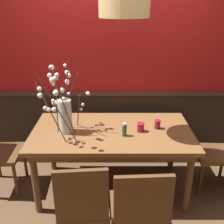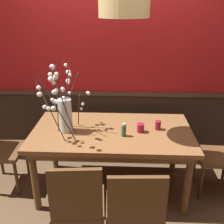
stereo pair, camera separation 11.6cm
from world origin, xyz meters
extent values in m
plane|color=brown|center=(0.00, 0.00, 0.00)|extent=(24.00, 24.00, 0.00)
cube|color=#2D2119|center=(0.00, 0.71, 0.46)|extent=(5.47, 0.12, 0.93)
cube|color=#3E2E24|center=(0.00, 0.70, 0.95)|extent=(5.47, 0.14, 0.05)
cube|color=maroon|center=(0.00, 0.71, 1.84)|extent=(5.47, 0.12, 1.82)
cube|color=brown|center=(0.00, 0.00, 0.73)|extent=(1.70, 0.94, 0.05)
cube|color=brown|center=(0.00, 0.00, 0.67)|extent=(1.60, 0.83, 0.08)
cylinder|color=brown|center=(-0.76, -0.38, 0.35)|extent=(0.07, 0.07, 0.71)
cylinder|color=brown|center=(0.76, -0.38, 0.35)|extent=(0.07, 0.07, 0.71)
cylinder|color=brown|center=(-0.76, 0.38, 0.35)|extent=(0.07, 0.07, 0.71)
cylinder|color=brown|center=(0.76, 0.38, 0.35)|extent=(0.07, 0.07, 0.71)
cube|color=brown|center=(1.16, 0.03, 0.44)|extent=(0.43, 0.43, 0.04)
cylinder|color=#492F1A|center=(0.97, -0.15, 0.21)|extent=(0.04, 0.04, 0.42)
cylinder|color=#492F1A|center=(0.99, 0.21, 0.21)|extent=(0.04, 0.04, 0.42)
cylinder|color=#492F1A|center=(1.34, 0.20, 0.21)|extent=(0.04, 0.04, 0.42)
cube|color=brown|center=(-0.24, -0.80, 0.46)|extent=(0.45, 0.46, 0.04)
cube|color=brown|center=(-0.22, -0.99, 0.72)|extent=(0.40, 0.07, 0.46)
cylinder|color=#492F1A|center=(-0.43, -0.63, 0.22)|extent=(0.04, 0.04, 0.44)
cylinder|color=#492F1A|center=(-0.08, -0.60, 0.22)|extent=(0.04, 0.04, 0.44)
cube|color=brown|center=(-1.22, 0.02, 0.45)|extent=(0.41, 0.46, 0.04)
cylinder|color=#492F1A|center=(-1.07, 0.22, 0.21)|extent=(0.04, 0.04, 0.43)
cylinder|color=#492F1A|center=(-1.05, -0.17, 0.21)|extent=(0.04, 0.04, 0.43)
cube|color=brown|center=(0.22, -0.83, 0.46)|extent=(0.48, 0.43, 0.04)
cube|color=brown|center=(0.23, -1.01, 0.70)|extent=(0.43, 0.06, 0.43)
cylinder|color=#492F1A|center=(0.01, -0.66, 0.22)|extent=(0.04, 0.04, 0.43)
cylinder|color=#492F1A|center=(0.41, -0.64, 0.22)|extent=(0.04, 0.04, 0.43)
cylinder|color=silver|center=(-0.48, -0.04, 0.93)|extent=(0.14, 0.14, 0.36)
cylinder|color=silver|center=(-0.48, -0.04, 0.80)|extent=(0.12, 0.12, 0.08)
cylinder|color=#472D23|center=(-0.56, 0.00, 1.10)|extent=(0.01, 0.11, 0.69)
sphere|color=white|center=(-0.56, 0.00, 1.20)|extent=(0.04, 0.04, 0.04)
sphere|color=white|center=(-0.59, -0.02, 1.30)|extent=(0.05, 0.05, 0.05)
sphere|color=white|center=(-0.62, 0.01, 1.35)|extent=(0.05, 0.05, 0.05)
sphere|color=white|center=(-0.58, -0.03, 1.08)|extent=(0.05, 0.05, 0.05)
sphere|color=white|center=(-0.58, -0.01, 1.27)|extent=(0.04, 0.04, 0.04)
sphere|color=white|center=(-0.59, 0.01, 1.43)|extent=(0.05, 0.05, 0.05)
cylinder|color=#472D23|center=(-0.52, -0.23, 1.09)|extent=(0.33, 0.01, 0.67)
sphere|color=white|center=(-0.50, -0.39, 1.42)|extent=(0.05, 0.05, 0.05)
sphere|color=white|center=(-0.54, -0.27, 1.19)|extent=(0.03, 0.03, 0.03)
sphere|color=white|center=(-0.54, -0.24, 1.10)|extent=(0.05, 0.05, 0.05)
sphere|color=white|center=(-0.55, -0.24, 1.09)|extent=(0.04, 0.04, 0.04)
sphere|color=white|center=(-0.49, -0.34, 1.29)|extent=(0.05, 0.05, 0.05)
cylinder|color=#472D23|center=(-0.35, 0.00, 0.97)|extent=(0.08, 0.26, 0.44)
sphere|color=white|center=(-0.26, 0.06, 1.15)|extent=(0.03, 0.03, 0.03)
sphere|color=white|center=(-0.32, -0.01, 1.00)|extent=(0.03, 0.03, 0.03)
sphere|color=white|center=(-0.25, 0.04, 1.15)|extent=(0.04, 0.04, 0.04)
sphere|color=white|center=(-0.30, -0.01, 1.05)|extent=(0.04, 0.04, 0.04)
cylinder|color=#472D23|center=(-0.48, -0.11, 1.11)|extent=(0.22, 0.06, 0.70)
sphere|color=white|center=(-0.52, -0.17, 1.38)|extent=(0.05, 0.05, 0.05)
sphere|color=white|center=(-0.48, -0.08, 1.14)|extent=(0.03, 0.03, 0.03)
sphere|color=white|center=(-0.50, -0.19, 1.41)|extent=(0.04, 0.04, 0.04)
cylinder|color=#472D23|center=(-0.59, -0.19, 1.04)|extent=(0.29, 0.16, 0.57)
sphere|color=white|center=(-0.65, -0.28, 1.25)|extent=(0.05, 0.05, 0.05)
sphere|color=white|center=(-0.62, -0.26, 1.11)|extent=(0.04, 0.04, 0.04)
sphere|color=white|center=(-0.63, -0.32, 1.32)|extent=(0.04, 0.04, 0.04)
sphere|color=white|center=(-0.61, -0.18, 1.07)|extent=(0.04, 0.04, 0.04)
cylinder|color=#472D23|center=(-0.47, 0.08, 1.06)|extent=(0.25, 0.02, 0.61)
sphere|color=white|center=(-0.46, 0.16, 1.34)|extent=(0.05, 0.05, 0.05)
sphere|color=white|center=(-0.48, 0.21, 1.34)|extent=(0.03, 0.03, 0.03)
sphere|color=white|center=(-0.47, 0.14, 1.25)|extent=(0.05, 0.05, 0.05)
sphere|color=white|center=(-0.45, 0.08, 1.14)|extent=(0.03, 0.03, 0.03)
cylinder|color=#472D23|center=(-0.47, 0.01, 1.14)|extent=(0.15, 0.09, 0.77)
sphere|color=white|center=(-0.47, 0.06, 1.44)|extent=(0.04, 0.04, 0.04)
sphere|color=white|center=(-0.43, 0.02, 1.35)|extent=(0.04, 0.04, 0.04)
sphere|color=white|center=(-0.50, 0.00, 1.21)|extent=(0.05, 0.05, 0.05)
sphere|color=white|center=(-0.45, 0.03, 1.26)|extent=(0.03, 0.03, 0.03)
cylinder|color=maroon|center=(0.30, -0.02, 0.80)|extent=(0.08, 0.08, 0.09)
torus|color=#A81B37|center=(0.30, -0.02, 0.84)|extent=(0.08, 0.08, 0.01)
cylinder|color=silver|center=(0.30, -0.02, 0.79)|extent=(0.05, 0.05, 0.05)
cylinder|color=maroon|center=(0.49, 0.04, 0.80)|extent=(0.06, 0.06, 0.10)
torus|color=#A81B37|center=(0.49, 0.04, 0.85)|extent=(0.07, 0.07, 0.01)
cylinder|color=silver|center=(0.49, 0.04, 0.79)|extent=(0.04, 0.04, 0.05)
cylinder|color=#2D5633|center=(0.13, -0.13, 0.82)|extent=(0.05, 0.05, 0.12)
cylinder|color=beige|center=(0.13, -0.13, 0.89)|extent=(0.04, 0.04, 0.02)
cylinder|color=tan|center=(0.11, -0.03, 2.03)|extent=(0.45, 0.45, 0.27)
sphere|color=#F9EAB7|center=(0.11, -0.03, 1.99)|extent=(0.14, 0.14, 0.14)
camera|label=1|loc=(0.00, -2.52, 2.03)|focal=42.24mm
camera|label=2|loc=(0.12, -2.51, 2.03)|focal=42.24mm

